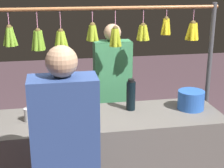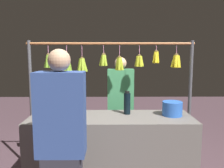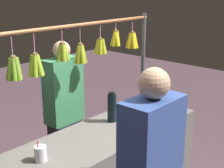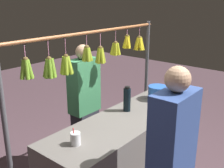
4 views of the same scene
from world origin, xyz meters
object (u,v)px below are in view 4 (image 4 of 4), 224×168
object	(u,v)px
water_bottle	(127,99)
drink_cup	(75,139)
blue_bucket	(158,93)
vendor_person	(85,109)

from	to	relation	value
water_bottle	drink_cup	bearing A→B (deg)	6.54
water_bottle	blue_bucket	world-z (taller)	water_bottle
drink_cup	vendor_person	xyz separation A→B (m)	(-0.80, -0.70, -0.18)
drink_cup	vendor_person	bearing A→B (deg)	-138.92
vendor_person	drink_cup	bearing A→B (deg)	41.08
vendor_person	blue_bucket	bearing A→B (deg)	130.35
water_bottle	drink_cup	world-z (taller)	water_bottle
blue_bucket	drink_cup	distance (m)	1.38
blue_bucket	drink_cup	size ratio (longest dim) A/B	1.48
blue_bucket	drink_cup	bearing A→B (deg)	0.97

